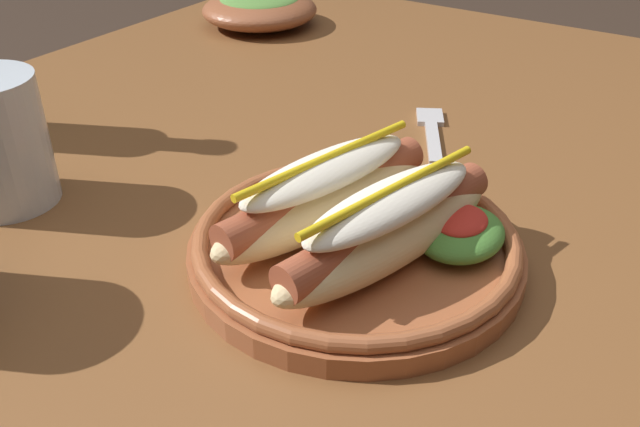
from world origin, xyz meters
name	(u,v)px	position (x,y,z in m)	size (l,w,h in m)	color
dining_table	(278,272)	(0.00, 0.00, 0.63)	(1.16, 0.87, 0.74)	brown
hot_dog_plate	(360,230)	(-0.07, -0.13, 0.77)	(0.24, 0.24, 0.08)	#9E5633
fork	(432,130)	(0.15, -0.08, 0.74)	(0.11, 0.07, 0.00)	silver
side_bowl	(260,8)	(0.35, 0.28, 0.76)	(0.16, 0.16, 0.05)	brown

